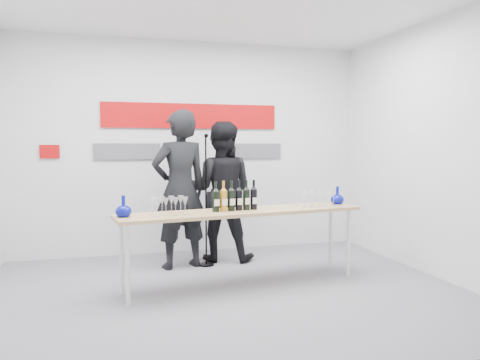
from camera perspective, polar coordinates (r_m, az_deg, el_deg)
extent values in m
plane|color=slate|center=(5.04, -1.79, -13.48)|extent=(5.00, 5.00, 0.00)
cube|color=silver|center=(6.76, -5.93, 3.94)|extent=(5.00, 0.04, 3.00)
cube|color=#B30709|center=(6.74, -5.91, 7.77)|extent=(2.50, 0.02, 0.35)
cube|color=#59595E|center=(6.63, -13.57, 3.41)|extent=(0.90, 0.02, 0.22)
cube|color=#59595E|center=(6.94, 1.47, 3.56)|extent=(0.90, 0.02, 0.22)
cube|color=#B30709|center=(6.67, -22.20, 3.22)|extent=(0.25, 0.02, 0.18)
cube|color=tan|center=(5.13, 0.30, -3.91)|extent=(2.80, 0.92, 0.04)
cylinder|color=silver|center=(4.67, -13.54, -10.02)|extent=(0.05, 0.05, 0.79)
cylinder|color=silver|center=(5.68, 13.09, -7.43)|extent=(0.05, 0.05, 0.79)
cylinder|color=silver|center=(5.02, -14.28, -9.02)|extent=(0.05, 0.05, 0.79)
cylinder|color=silver|center=(5.98, 10.98, -6.83)|extent=(0.05, 0.05, 0.79)
imported|color=black|center=(5.86, -7.35, -1.15)|extent=(0.81, 0.63, 1.97)
imported|color=black|center=(6.22, -2.36, -1.38)|extent=(1.09, 0.98, 1.85)
cylinder|color=black|center=(6.09, -4.12, -10.24)|extent=(0.20, 0.20, 0.02)
cylinder|color=black|center=(5.94, -4.17, -2.70)|extent=(0.02, 0.02, 1.63)
sphere|color=black|center=(5.87, -4.15, 5.41)|extent=(0.05, 0.05, 0.05)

